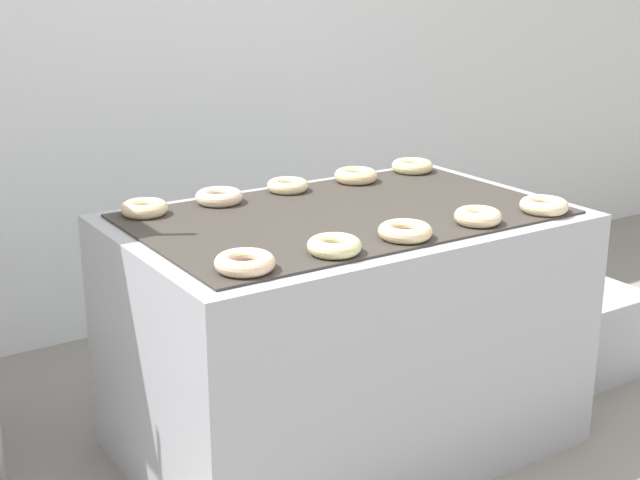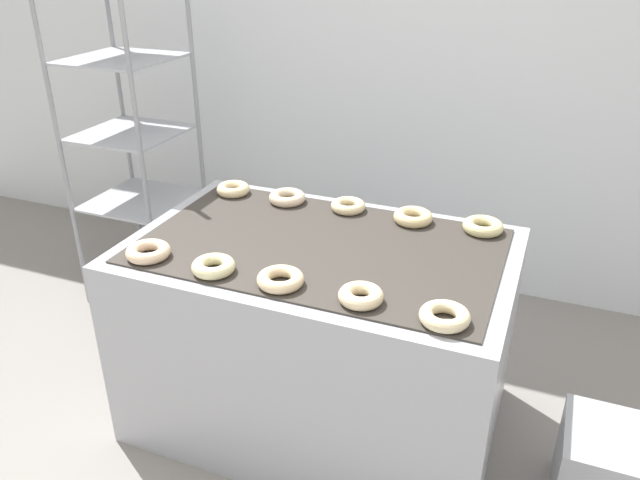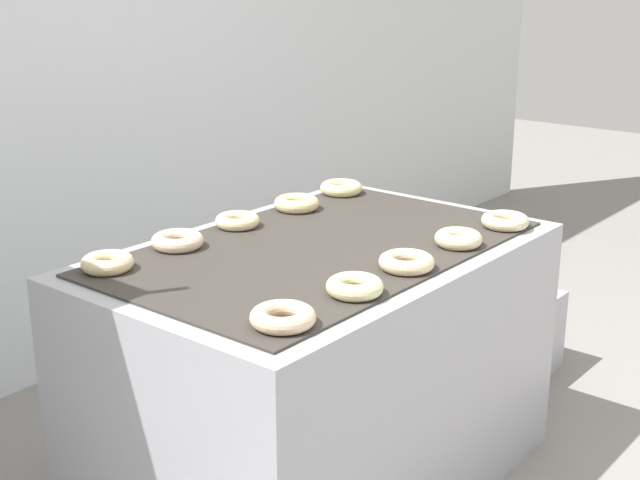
{
  "view_description": "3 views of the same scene",
  "coord_description": "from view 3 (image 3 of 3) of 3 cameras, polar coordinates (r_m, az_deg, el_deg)",
  "views": [
    {
      "loc": [
        -1.59,
        -1.58,
        1.61
      ],
      "look_at": [
        0.0,
        0.87,
        0.71
      ],
      "focal_mm": 50.0,
      "sensor_mm": 36.0,
      "label": 1
    },
    {
      "loc": [
        0.79,
        -1.25,
        1.92
      ],
      "look_at": [
        0.0,
        0.72,
        0.86
      ],
      "focal_mm": 35.0,
      "sensor_mm": 36.0,
      "label": 2
    },
    {
      "loc": [
        -2.04,
        -0.94,
        1.69
      ],
      "look_at": [
        0.0,
        0.72,
        0.86
      ],
      "focal_mm": 50.0,
      "sensor_mm": 36.0,
      "label": 3
    }
  ],
  "objects": [
    {
      "name": "donut_near_left",
      "position": [
        2.36,
        2.23,
        -2.99
      ],
      "size": [
        0.15,
        0.15,
        0.05
      ],
      "primitive_type": "torus",
      "color": "beige",
      "rests_on": "fryer_machine"
    },
    {
      "name": "donut_far_left",
      "position": [
        2.78,
        -9.11,
        -0.04
      ],
      "size": [
        0.16,
        0.16,
        0.05
      ],
      "primitive_type": "torus",
      "color": "beige",
      "rests_on": "fryer_machine"
    },
    {
      "name": "donut_far_rightmost",
      "position": [
        3.39,
        1.37,
        3.36
      ],
      "size": [
        0.16,
        0.16,
        0.05
      ],
      "primitive_type": "torus",
      "color": "beige",
      "rests_on": "fryer_machine"
    },
    {
      "name": "donut_near_right",
      "position": [
        2.8,
        8.85,
        0.09
      ],
      "size": [
        0.15,
        0.15,
        0.05
      ],
      "primitive_type": "torus",
      "color": "beige",
      "rests_on": "fryer_machine"
    },
    {
      "name": "fryer_machine",
      "position": [
        2.92,
        0.01,
        -8.25
      ],
      "size": [
        1.47,
        0.94,
        0.84
      ],
      "color": "#A8AAB2",
      "rests_on": "ground_plane"
    },
    {
      "name": "glaze_bin",
      "position": [
        3.89,
        11.91,
        -5.86
      ],
      "size": [
        0.39,
        0.35,
        0.35
      ],
      "color": "#A8AAB2",
      "rests_on": "ground_plane"
    },
    {
      "name": "donut_near_leftmost",
      "position": [
        2.17,
        -2.4,
        -4.95
      ],
      "size": [
        0.16,
        0.16,
        0.05
      ],
      "primitive_type": "torus",
      "color": "beige",
      "rests_on": "fryer_machine"
    },
    {
      "name": "donut_far_right",
      "position": [
        3.17,
        -1.51,
        2.37
      ],
      "size": [
        0.16,
        0.16,
        0.05
      ],
      "primitive_type": "torus",
      "color": "beige",
      "rests_on": "fryer_machine"
    },
    {
      "name": "donut_far_center",
      "position": [
        2.98,
        -5.31,
        1.24
      ],
      "size": [
        0.15,
        0.15,
        0.04
      ],
      "primitive_type": "torus",
      "color": "beige",
      "rests_on": "fryer_machine"
    },
    {
      "name": "donut_near_rightmost",
      "position": [
        3.02,
        11.76,
        1.22
      ],
      "size": [
        0.16,
        0.16,
        0.04
      ],
      "primitive_type": "torus",
      "color": "beige",
      "rests_on": "fryer_machine"
    },
    {
      "name": "donut_far_leftmost",
      "position": [
        2.62,
        -13.45,
        -1.42
      ],
      "size": [
        0.15,
        0.15,
        0.05
      ],
      "primitive_type": "torus",
      "color": "beige",
      "rests_on": "fryer_machine"
    },
    {
      "name": "wall_back",
      "position": [
        3.7,
        -17.54,
        12.23
      ],
      "size": [
        8.0,
        0.05,
        2.8
      ],
      "color": "silver",
      "rests_on": "ground_plane"
    },
    {
      "name": "donut_near_center",
      "position": [
        2.57,
        5.56,
        -1.41
      ],
      "size": [
        0.16,
        0.16,
        0.04
      ],
      "primitive_type": "torus",
      "color": "beige",
      "rests_on": "fryer_machine"
    }
  ]
}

